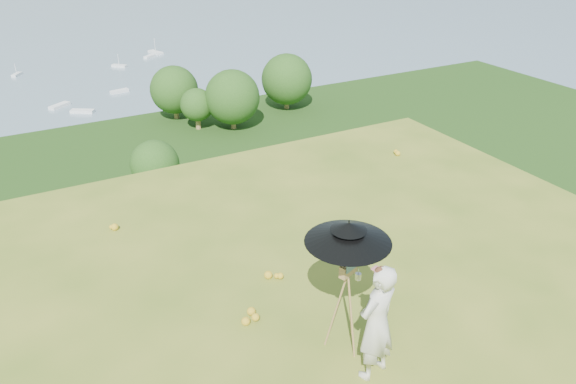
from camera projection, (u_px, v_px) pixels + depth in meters
ground at (335, 352)px, 7.67m from camera, size 14.00×14.00×0.00m
forest_slope at (101, 354)px, 48.26m from camera, size 140.00×56.00×22.00m
shoreline_tier at (50, 220)px, 82.73m from camera, size 170.00×28.00×8.00m
slope_trees at (73, 212)px, 41.88m from camera, size 110.00×50.00×6.00m
harbor_town at (41, 181)px, 79.76m from camera, size 110.00×22.00×5.00m
wildflowers at (326, 338)px, 7.84m from camera, size 10.00×10.50×0.12m
painter at (377, 322)px, 6.96m from camera, size 0.69×0.55×1.67m
field_easel at (346, 302)px, 7.46m from camera, size 0.72×0.72×1.48m
sun_umbrella at (348, 247)px, 7.09m from camera, size 1.27×1.27×0.77m
painter_cap at (382, 270)px, 6.60m from camera, size 0.23×0.25×0.10m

